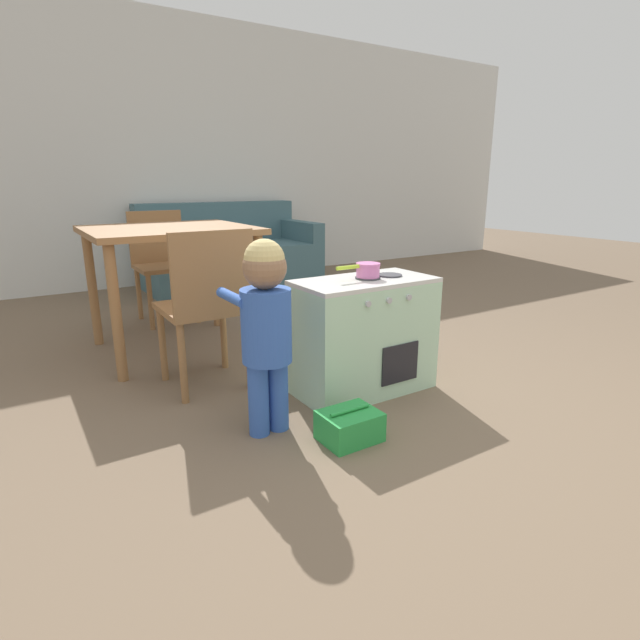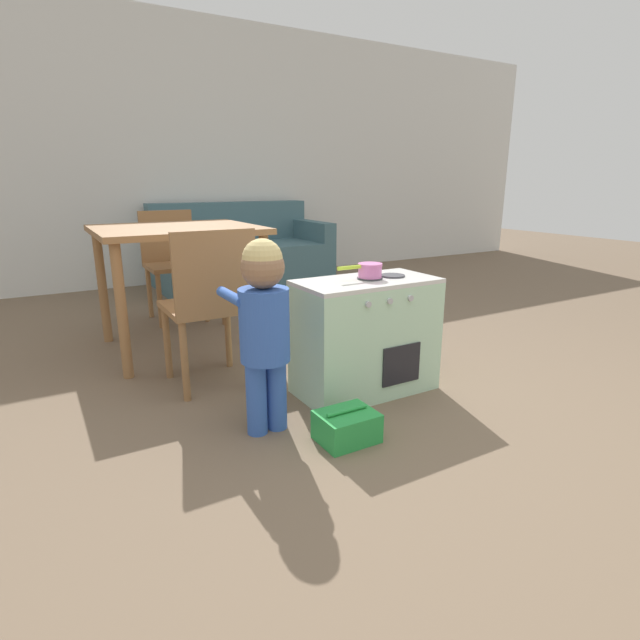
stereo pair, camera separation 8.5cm
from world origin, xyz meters
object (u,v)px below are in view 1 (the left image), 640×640
object	(u,v)px
toy_pot	(367,269)
dining_table	(170,246)
play_kitchen	(364,336)
dining_chair_far	(162,262)
couch	(229,256)
toy_basket	(350,426)
dining_chair_near	(207,304)
child_figure	(266,317)

from	to	relation	value
toy_pot	dining_table	xyz separation A→B (m)	(-0.62, 1.15, 0.03)
play_kitchen	dining_chair_far	xyz separation A→B (m)	(-0.46, 1.90, 0.16)
toy_pot	couch	world-z (taller)	couch
toy_basket	dining_chair_near	world-z (taller)	dining_chair_near
child_figure	dining_chair_far	size ratio (longest dim) A/B	1.00
play_kitchen	couch	xyz separation A→B (m)	(0.48, 2.89, 0.01)
child_figure	dining_table	bearing A→B (deg)	89.84
dining_table	dining_chair_far	distance (m)	0.79
dining_table	dining_chair_near	distance (m)	0.75
play_kitchen	dining_table	size ratio (longest dim) A/B	0.73
child_figure	couch	bearing A→B (deg)	70.33
child_figure	dining_chair_far	xyz separation A→B (m)	(0.15, 2.04, -0.06)
toy_basket	dining_table	xyz separation A→B (m)	(-0.24, 1.54, 0.59)
play_kitchen	toy_basket	size ratio (longest dim) A/B	2.94
dining_chair_far	toy_pot	bearing A→B (deg)	103.94
toy_pot	dining_chair_far	world-z (taller)	dining_chair_far
toy_pot	dining_chair_near	world-z (taller)	dining_chair_near
play_kitchen	couch	bearing A→B (deg)	80.64
child_figure	dining_chair_near	world-z (taller)	child_figure
dining_chair_near	couch	bearing A→B (deg)	65.39
child_figure	dining_chair_near	bearing A→B (deg)	94.19
couch	dining_chair_far	bearing A→B (deg)	-133.42
child_figure	dining_table	size ratio (longest dim) A/B	0.87
toy_pot	child_figure	distance (m)	0.65
play_kitchen	dining_table	world-z (taller)	dining_table
toy_basket	dining_chair_near	xyz separation A→B (m)	(-0.29, 0.82, 0.38)
toy_pot	toy_basket	bearing A→B (deg)	-133.87
child_figure	couch	xyz separation A→B (m)	(1.08, 3.03, -0.21)
play_kitchen	child_figure	bearing A→B (deg)	-166.98
dining_chair_near	toy_basket	bearing A→B (deg)	-70.67
toy_basket	dining_table	size ratio (longest dim) A/B	0.25
child_figure	toy_basket	bearing A→B (deg)	-45.17
child_figure	couch	size ratio (longest dim) A/B	0.49
dining_table	play_kitchen	bearing A→B (deg)	-62.36
child_figure	dining_chair_far	distance (m)	2.05
play_kitchen	child_figure	world-z (taller)	child_figure
dining_chair_far	couch	distance (m)	1.37
toy_pot	child_figure	world-z (taller)	child_figure
play_kitchen	dining_table	bearing A→B (deg)	117.64
couch	dining_table	bearing A→B (deg)	-121.85
dining_table	dining_chair_far	xyz separation A→B (m)	(0.14, 0.75, -0.21)
toy_basket	dining_table	bearing A→B (deg)	98.94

